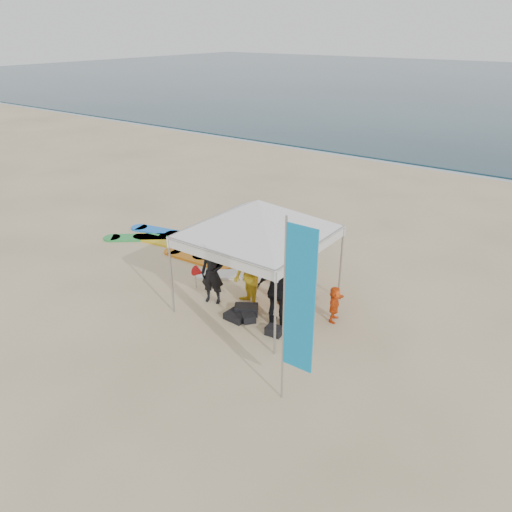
{
  "coord_description": "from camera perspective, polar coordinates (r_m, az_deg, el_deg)",
  "views": [
    {
      "loc": [
        6.77,
        -6.38,
        6.33
      ],
      "look_at": [
        0.33,
        2.6,
        1.2
      ],
      "focal_mm": 35.0,
      "sensor_mm": 36.0,
      "label": 1
    }
  ],
  "objects": [
    {
      "name": "person_black_b",
      "position": [
        11.27,
        2.57,
        -3.97
      ],
      "size": [
        1.1,
        0.61,
        1.78
      ],
      "primitive_type": "imported",
      "rotation": [
        0.0,
        0.0,
        3.32
      ],
      "color": "black",
      "rests_on": "ground"
    },
    {
      "name": "person_orange_a",
      "position": [
        12.13,
        3.15,
        -2.05
      ],
      "size": [
        1.23,
        0.98,
        1.67
      ],
      "primitive_type": "imported",
      "rotation": [
        0.0,
        0.0,
        2.76
      ],
      "color": "orange",
      "rests_on": "ground"
    },
    {
      "name": "person_black_a",
      "position": [
        12.29,
        -5.0,
        -1.98
      ],
      "size": [
        0.67,
        0.55,
        1.59
      ],
      "primitive_type": "imported",
      "rotation": [
        0.0,
        0.0,
        0.34
      ],
      "color": "black",
      "rests_on": "ground"
    },
    {
      "name": "feather_flag",
      "position": [
        8.36,
        4.81,
        -5.35
      ],
      "size": [
        0.61,
        0.04,
        3.61
      ],
      "color": "#A5A5A8",
      "rests_on": "ground"
    },
    {
      "name": "ground",
      "position": [
        11.25,
        -9.26,
        -9.71
      ],
      "size": [
        120.0,
        120.0,
        0.0
      ],
      "primitive_type": "plane",
      "color": "beige",
      "rests_on": "ground"
    },
    {
      "name": "person_orange_b",
      "position": [
        12.85,
        3.62,
        -0.75
      ],
      "size": [
        0.87,
        0.71,
        1.55
      ],
      "primitive_type": "imported",
      "rotation": [
        0.0,
        0.0,
        3.46
      ],
      "color": "red",
      "rests_on": "ground"
    },
    {
      "name": "shoreline_foam",
      "position": [
        26.27,
        19.91,
        9.49
      ],
      "size": [
        160.0,
        1.2,
        0.01
      ],
      "primitive_type": "cube",
      "color": "silver",
      "rests_on": "ground"
    },
    {
      "name": "surfboard_spread",
      "position": [
        15.62,
        -6.54,
        0.97
      ],
      "size": [
        6.04,
        2.97,
        0.07
      ],
      "color": "#1C78F0",
      "rests_on": "ground"
    },
    {
      "name": "marker_pennant",
      "position": [
        13.05,
        -6.55,
        -1.83
      ],
      "size": [
        0.28,
        0.28,
        0.64
      ],
      "color": "#A5A5A8",
      "rests_on": "ground"
    },
    {
      "name": "canopy_tent",
      "position": [
        11.34,
        0.27,
        6.38
      ],
      "size": [
        4.15,
        4.15,
        3.13
      ],
      "color": "#A5A5A8",
      "rests_on": "ground"
    },
    {
      "name": "person_yellow",
      "position": [
        12.04,
        -0.98,
        -2.45
      ],
      "size": [
        0.97,
        0.9,
        1.59
      ],
      "primitive_type": "imported",
      "rotation": [
        0.0,
        0.0,
        -0.51
      ],
      "color": "yellow",
      "rests_on": "ground"
    },
    {
      "name": "gear_pile",
      "position": [
        11.84,
        -0.91,
        -6.86
      ],
      "size": [
        1.57,
        0.85,
        0.22
      ],
      "color": "black",
      "rests_on": "ground"
    },
    {
      "name": "person_seated",
      "position": [
        11.78,
        8.97,
        -5.43
      ],
      "size": [
        0.43,
        0.86,
        0.88
      ],
      "primitive_type": "imported",
      "rotation": [
        0.0,
        0.0,
        1.79
      ],
      "color": "#F45815",
      "rests_on": "ground"
    }
  ]
}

